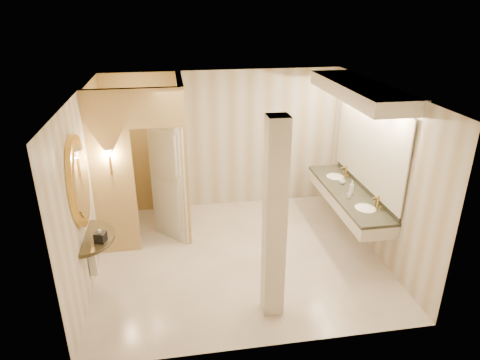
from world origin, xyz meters
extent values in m
plane|color=silver|center=(0.00, 0.00, 0.00)|extent=(4.50, 4.50, 0.00)
plane|color=white|center=(0.00, 0.00, 2.70)|extent=(4.50, 4.50, 0.00)
cube|color=beige|center=(0.00, 2.00, 1.35)|extent=(4.50, 0.02, 2.70)
cube|color=beige|center=(0.00, -2.00, 1.35)|extent=(4.50, 0.02, 2.70)
cube|color=beige|center=(-2.25, 0.00, 1.35)|extent=(0.02, 4.00, 2.70)
cube|color=beige|center=(2.25, 0.00, 1.35)|extent=(0.02, 4.00, 2.70)
cube|color=tan|center=(-0.80, 1.25, 1.35)|extent=(0.10, 1.50, 2.70)
cube|color=tan|center=(-1.93, 0.50, 1.35)|extent=(0.65, 0.10, 2.70)
cube|color=tan|center=(-1.20, 0.50, 2.40)|extent=(0.80, 0.10, 0.60)
cube|color=beige|center=(-1.08, 0.79, 1.05)|extent=(0.60, 0.61, 2.10)
cylinder|color=#B68B3A|center=(-1.93, 0.43, 1.55)|extent=(0.03, 0.03, 0.30)
cone|color=beige|center=(-1.93, 0.43, 1.75)|extent=(0.14, 0.14, 0.14)
cube|color=beige|center=(1.95, 0.35, 0.73)|extent=(0.60, 2.41, 0.24)
cube|color=black|center=(1.95, 0.35, 0.85)|extent=(0.64, 2.45, 0.05)
cube|color=black|center=(2.23, 0.35, 0.92)|extent=(0.03, 2.41, 0.10)
ellipsoid|color=white|center=(1.95, -0.30, 0.83)|extent=(0.40, 0.44, 0.15)
cylinder|color=#B68B3A|center=(2.15, -0.30, 0.96)|extent=(0.03, 0.03, 0.22)
ellipsoid|color=white|center=(1.95, 1.00, 0.83)|extent=(0.40, 0.44, 0.15)
cylinder|color=#B68B3A|center=(2.15, 1.00, 0.96)|extent=(0.03, 0.03, 0.22)
cube|color=white|center=(2.23, 0.35, 1.70)|extent=(0.03, 2.41, 1.40)
cube|color=beige|center=(1.95, 0.35, 2.59)|extent=(0.75, 2.61, 0.22)
cylinder|color=black|center=(-2.23, -0.50, 0.85)|extent=(0.97, 0.97, 0.05)
cube|color=beige|center=(-2.19, -0.50, 0.55)|extent=(0.10, 0.10, 0.60)
cylinder|color=gold|center=(-2.21, -0.50, 1.70)|extent=(0.07, 0.97, 0.97)
cylinder|color=white|center=(-2.17, -0.50, 1.70)|extent=(0.02, 0.77, 0.77)
cube|color=beige|center=(0.22, -1.35, 1.35)|extent=(0.26, 0.26, 2.70)
cube|color=black|center=(-2.00, -0.67, 0.94)|extent=(0.17, 0.17, 0.14)
imported|color=white|center=(-1.95, 1.28, 0.35)|extent=(0.52, 0.75, 0.70)
imported|color=beige|center=(1.84, 0.10, 0.94)|extent=(0.07, 0.07, 0.12)
imported|color=silver|center=(1.95, 0.65, 0.94)|extent=(0.11, 0.11, 0.13)
imported|color=#C6B28C|center=(1.95, 0.27, 0.98)|extent=(0.10, 0.10, 0.22)
camera|label=1|loc=(-0.95, -5.89, 3.91)|focal=32.00mm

